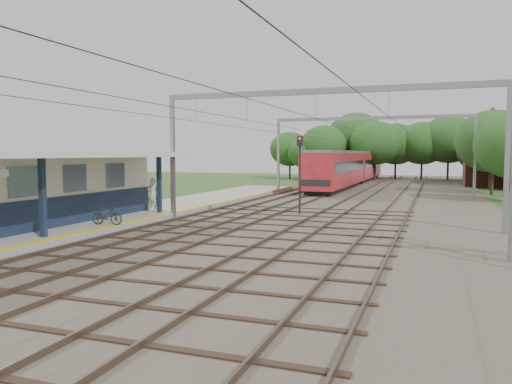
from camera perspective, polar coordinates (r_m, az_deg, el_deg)
The scene contains 14 objects.
ground at distance 13.88m, azimuth -22.05°, elevation -11.44°, with size 160.00×160.00×0.00m, color #2D4C1E.
ballast_bed at distance 40.37m, azimuth 12.68°, elevation -0.93°, with size 18.00×90.00×0.10m, color #473D33.
platform at distance 29.25m, azimuth -14.66°, elevation -2.70°, with size 5.00×52.00×0.35m, color gray.
yellow_stripe at distance 28.02m, azimuth -10.87°, elevation -2.57°, with size 0.45×52.00×0.01m, color yellow.
station_building at distance 24.66m, azimuth -26.69°, elevation 0.04°, with size 3.41×18.00×3.40m.
canopy at distance 23.11m, azimuth -26.74°, elevation 3.75°, with size 6.40×20.00×3.44m.
rail_tracks at distance 40.74m, azimuth 9.20°, elevation -0.65°, with size 11.80×88.00×0.15m.
catenary_system at distance 35.66m, azimuth 10.88°, elevation 7.20°, with size 17.22×88.00×7.00m.
tree_band at distance 67.22m, azimuth 15.55°, elevation 5.25°, with size 31.72×30.88×8.82m.
house_far at distance 62.28m, azimuth 26.39°, elevation 3.49°, with size 8.00×6.12×8.66m.
person at distance 29.33m, azimuth -11.71°, elevation -0.34°, with size 0.72×0.47×1.98m, color beige.
bicycle at distance 24.64m, azimuth -16.66°, elevation -2.55°, with size 0.44×1.55×0.93m, color black.
train at distance 60.36m, azimuth 10.84°, elevation 2.87°, with size 3.01×37.43×3.94m.
signal_post at distance 29.89m, azimuth 5.05°, elevation 3.20°, with size 0.37×0.32×4.76m.
Camera 1 is at (9.01, -9.89, 3.71)m, focal length 35.00 mm.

